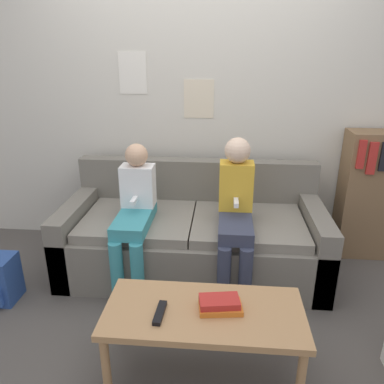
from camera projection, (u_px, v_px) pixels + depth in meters
The scene contains 9 objects.
ground_plane at pixel (187, 310), 2.51m from camera, with size 10.00×10.00×0.00m, color #4C4742.
wall_back at pixel (199, 94), 3.06m from camera, with size 8.00×0.06×2.60m.
couch at pixel (194, 236), 2.94m from camera, with size 1.96×0.88×0.79m.
coffee_table at pixel (204, 318), 1.90m from camera, with size 1.01×0.46×0.41m.
person_left at pixel (135, 210), 2.66m from camera, with size 0.24×0.59×1.02m.
person_right at pixel (236, 208), 2.60m from camera, with size 0.24×0.59×1.08m.
tv_remote at pixel (160, 313), 1.85m from camera, with size 0.05×0.17×0.02m.
book_stack at pixel (220, 304), 1.88m from camera, with size 0.23×0.15×0.06m.
bookshelf at pixel (369, 195), 3.05m from camera, with size 0.45×0.29×1.05m.
Camera 1 is at (0.22, -2.05, 1.64)m, focal length 35.00 mm.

